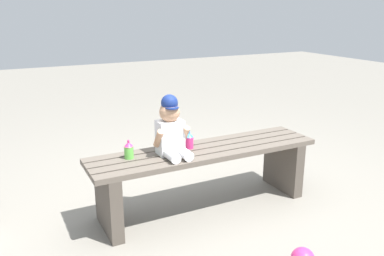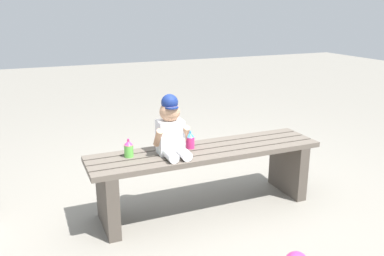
% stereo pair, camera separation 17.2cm
% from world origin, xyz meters
% --- Properties ---
extents(ground_plane, '(16.00, 16.00, 0.00)m').
position_xyz_m(ground_plane, '(0.00, 0.00, 0.00)').
color(ground_plane, gray).
extents(park_bench, '(1.65, 0.39, 0.45)m').
position_xyz_m(park_bench, '(0.00, 0.00, 0.31)').
color(park_bench, '#60564C').
rests_on(park_bench, ground_plane).
extents(child_figure, '(0.23, 0.27, 0.40)m').
position_xyz_m(child_figure, '(-0.26, 0.00, 0.63)').
color(child_figure, white).
rests_on(child_figure, park_bench).
extents(sippy_cup_left, '(0.06, 0.06, 0.12)m').
position_xyz_m(sippy_cup_left, '(-0.53, 0.06, 0.51)').
color(sippy_cup_left, '#66CC4C').
rests_on(sippy_cup_left, park_bench).
extents(sippy_cup_right, '(0.06, 0.06, 0.12)m').
position_xyz_m(sippy_cup_right, '(-0.10, 0.06, 0.51)').
color(sippy_cup_right, '#E5337F').
rests_on(sippy_cup_right, park_bench).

